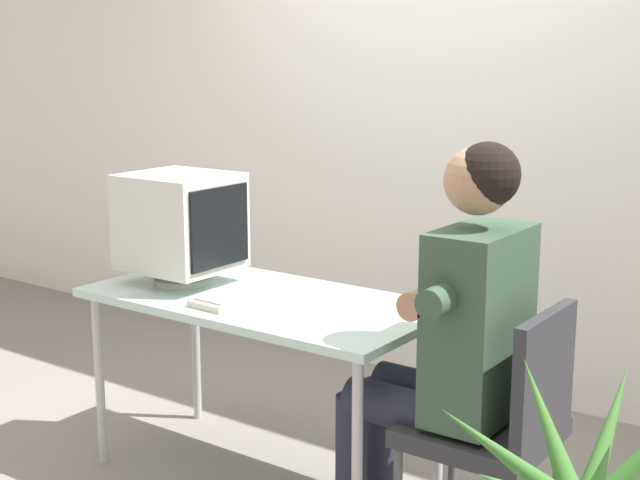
% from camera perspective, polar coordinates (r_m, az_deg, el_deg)
% --- Properties ---
extents(ground_plane, '(12.00, 12.00, 0.00)m').
position_cam_1_polar(ground_plane, '(3.65, -3.55, -14.74)').
color(ground_plane, gray).
extents(wall_back, '(8.00, 0.10, 3.00)m').
position_cam_1_polar(wall_back, '(4.31, 11.44, 9.85)').
color(wall_back, silver).
rests_on(wall_back, ground_plane).
extents(desk, '(1.35, 0.67, 0.73)m').
position_cam_1_polar(desk, '(3.40, -3.69, -4.53)').
color(desk, '#B7B7BC').
rests_on(desk, ground_plane).
extents(crt_monitor, '(0.42, 0.37, 0.44)m').
position_cam_1_polar(crt_monitor, '(3.57, -8.80, 1.11)').
color(crt_monitor, silver).
rests_on(crt_monitor, desk).
extents(keyboard, '(0.19, 0.47, 0.03)m').
position_cam_1_polar(keyboard, '(3.38, -4.60, -3.37)').
color(keyboard, beige).
rests_on(keyboard, desk).
extents(office_chair, '(0.44, 0.44, 0.87)m').
position_cam_1_polar(office_chair, '(2.93, 11.34, -11.12)').
color(office_chair, '#4C4C51').
rests_on(office_chair, ground_plane).
extents(person_seated, '(0.70, 0.59, 1.37)m').
position_cam_1_polar(person_seated, '(2.91, 8.30, -5.84)').
color(person_seated, '#334C38').
rests_on(person_seated, ground_plane).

